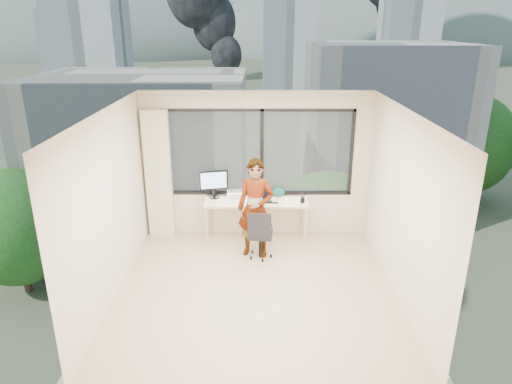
{
  "coord_description": "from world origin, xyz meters",
  "views": [
    {
      "loc": [
        0.02,
        -5.81,
        3.65
      ],
      "look_at": [
        0.0,
        1.0,
        1.15
      ],
      "focal_mm": 32.28,
      "sensor_mm": 36.0,
      "label": 1
    }
  ],
  "objects_px": {
    "desk": "(256,220)",
    "monitor": "(214,184)",
    "chair": "(260,233)",
    "handbag": "(278,192)",
    "game_console": "(235,194)",
    "person": "(256,209)",
    "laptop": "(261,195)"
  },
  "relations": [
    {
      "from": "chair",
      "to": "monitor",
      "type": "distance_m",
      "value": 1.28
    },
    {
      "from": "chair",
      "to": "monitor",
      "type": "bearing_deg",
      "value": 140.95
    },
    {
      "from": "desk",
      "to": "game_console",
      "type": "height_order",
      "value": "game_console"
    },
    {
      "from": "laptop",
      "to": "handbag",
      "type": "xyz_separation_m",
      "value": [
        0.3,
        0.24,
        -0.02
      ]
    },
    {
      "from": "chair",
      "to": "handbag",
      "type": "bearing_deg",
      "value": 75.31
    },
    {
      "from": "person",
      "to": "game_console",
      "type": "bearing_deg",
      "value": 128.18
    },
    {
      "from": "chair",
      "to": "laptop",
      "type": "relative_size",
      "value": 2.41
    },
    {
      "from": "person",
      "to": "handbag",
      "type": "relative_size",
      "value": 7.14
    },
    {
      "from": "person",
      "to": "laptop",
      "type": "xyz_separation_m",
      "value": [
        0.09,
        0.52,
        0.03
      ]
    },
    {
      "from": "monitor",
      "to": "handbag",
      "type": "xyz_separation_m",
      "value": [
        1.14,
        0.06,
        -0.16
      ]
    },
    {
      "from": "person",
      "to": "monitor",
      "type": "distance_m",
      "value": 1.04
    },
    {
      "from": "person",
      "to": "handbag",
      "type": "bearing_deg",
      "value": 76.54
    },
    {
      "from": "monitor",
      "to": "handbag",
      "type": "relative_size",
      "value": 2.17
    },
    {
      "from": "monitor",
      "to": "desk",
      "type": "bearing_deg",
      "value": -23.81
    },
    {
      "from": "person",
      "to": "monitor",
      "type": "xyz_separation_m",
      "value": [
        -0.74,
        0.71,
        0.17
      ]
    },
    {
      "from": "monitor",
      "to": "game_console",
      "type": "xyz_separation_m",
      "value": [
        0.37,
        0.1,
        -0.21
      ]
    },
    {
      "from": "handbag",
      "to": "monitor",
      "type": "bearing_deg",
      "value": 165.22
    },
    {
      "from": "person",
      "to": "monitor",
      "type": "bearing_deg",
      "value": 150.05
    },
    {
      "from": "desk",
      "to": "game_console",
      "type": "bearing_deg",
      "value": 146.68
    },
    {
      "from": "monitor",
      "to": "person",
      "type": "bearing_deg",
      "value": -56.61
    },
    {
      "from": "desk",
      "to": "monitor",
      "type": "height_order",
      "value": "monitor"
    },
    {
      "from": "desk",
      "to": "monitor",
      "type": "bearing_deg",
      "value": 168.98
    },
    {
      "from": "laptop",
      "to": "chair",
      "type": "bearing_deg",
      "value": -106.12
    },
    {
      "from": "chair",
      "to": "desk",
      "type": "bearing_deg",
      "value": 101.76
    },
    {
      "from": "laptop",
      "to": "handbag",
      "type": "height_order",
      "value": "laptop"
    },
    {
      "from": "chair",
      "to": "monitor",
      "type": "height_order",
      "value": "monitor"
    },
    {
      "from": "chair",
      "to": "handbag",
      "type": "height_order",
      "value": "handbag"
    },
    {
      "from": "handbag",
      "to": "laptop",
      "type": "bearing_deg",
      "value": -158.76
    },
    {
      "from": "chair",
      "to": "handbag",
      "type": "xyz_separation_m",
      "value": [
        0.32,
        0.87,
        0.4
      ]
    },
    {
      "from": "chair",
      "to": "person",
      "type": "relative_size",
      "value": 0.53
    },
    {
      "from": "desk",
      "to": "game_console",
      "type": "relative_size",
      "value": 5.88
    },
    {
      "from": "desk",
      "to": "handbag",
      "type": "xyz_separation_m",
      "value": [
        0.39,
        0.2,
        0.46
      ]
    }
  ]
}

